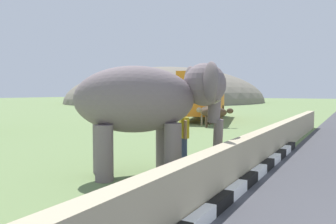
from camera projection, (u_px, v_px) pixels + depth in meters
striped_curb at (211, 211)px, 5.70m from camera, size 16.20×0.20×0.24m
barrier_parapet at (237, 162)px, 7.87m from camera, size 28.00×0.36×1.00m
elephant at (150, 101)px, 8.69m from camera, size 3.83×3.84×2.90m
person_handler at (184, 134)px, 9.63m from camera, size 0.59×0.45×1.66m
bus_orange at (204, 92)px, 25.97m from camera, size 8.90×4.70×3.50m
cow_near at (215, 113)px, 20.18m from camera, size 1.06×1.92×1.23m
cow_mid at (208, 111)px, 21.75m from camera, size 1.93×1.00×1.23m
hill_east at (170, 102)px, 69.33m from camera, size 46.30×37.04×14.20m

